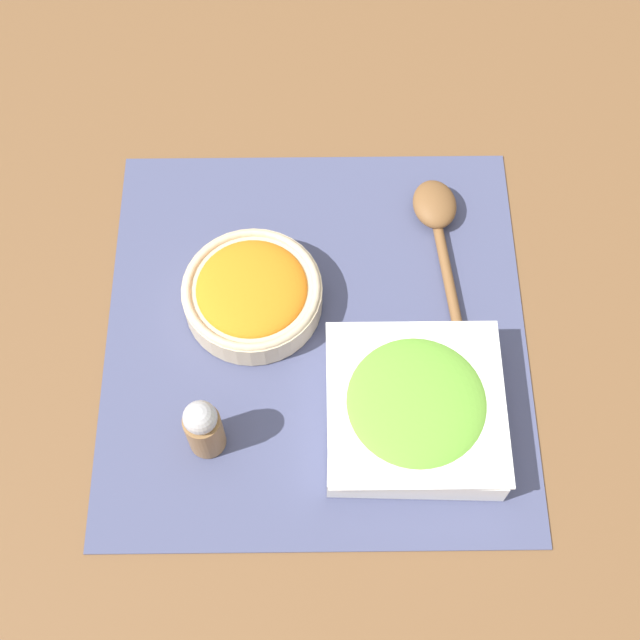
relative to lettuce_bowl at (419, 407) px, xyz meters
name	(u,v)px	position (x,y,z in m)	size (l,w,h in m)	color
ground_plane	(320,334)	(-0.10, -0.10, -0.03)	(3.00, 3.00, 0.00)	brown
placemat	(320,333)	(-0.10, -0.10, -0.03)	(0.48, 0.47, 0.00)	#474C70
lettuce_bowl	(419,407)	(0.00, 0.00, 0.00)	(0.18, 0.18, 0.05)	white
carrot_bowl	(256,293)	(-0.14, -0.17, 0.00)	(0.15, 0.15, 0.05)	beige
wooden_spoon	(441,220)	(-0.24, 0.04, -0.01)	(0.22, 0.06, 0.03)	brown
pepper_shaker	(208,427)	(0.03, -0.22, 0.02)	(0.04, 0.04, 0.09)	olive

